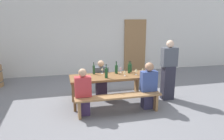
# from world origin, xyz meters

# --- Properties ---
(ground_plane) EXTENTS (24.00, 24.00, 0.00)m
(ground_plane) POSITION_xyz_m (0.00, 0.00, 0.00)
(ground_plane) COLOR slate
(back_wall) EXTENTS (14.00, 0.20, 3.20)m
(back_wall) POSITION_xyz_m (0.00, 3.26, 1.60)
(back_wall) COLOR silver
(back_wall) RESTS_ON ground
(wooden_door) EXTENTS (0.90, 0.06, 2.10)m
(wooden_door) POSITION_xyz_m (1.74, 3.12, 1.05)
(wooden_door) COLOR #9E7247
(wooden_door) RESTS_ON ground
(tasting_table) EXTENTS (2.15, 0.72, 0.75)m
(tasting_table) POSITION_xyz_m (0.00, 0.00, 0.67)
(tasting_table) COLOR brown
(tasting_table) RESTS_ON ground
(bench_near) EXTENTS (2.05, 0.30, 0.45)m
(bench_near) POSITION_xyz_m (0.00, -0.66, 0.36)
(bench_near) COLOR #9E7247
(bench_near) RESTS_ON ground
(bench_far) EXTENTS (2.05, 0.30, 0.45)m
(bench_far) POSITION_xyz_m (0.00, 0.66, 0.36)
(bench_far) COLOR #9E7247
(bench_far) RESTS_ON ground
(wine_bottle_0) EXTENTS (0.08, 0.08, 0.33)m
(wine_bottle_0) POSITION_xyz_m (0.17, 0.19, 0.87)
(wine_bottle_0) COLOR #194723
(wine_bottle_0) RESTS_ON tasting_table
(wine_bottle_1) EXTENTS (0.07, 0.07, 0.33)m
(wine_bottle_1) POSITION_xyz_m (0.90, -0.25, 0.87)
(wine_bottle_1) COLOR #194723
(wine_bottle_1) RESTS_ON tasting_table
(wine_bottle_2) EXTENTS (0.07, 0.07, 0.35)m
(wine_bottle_2) POSITION_xyz_m (-0.19, -0.17, 0.88)
(wine_bottle_2) COLOR #194723
(wine_bottle_2) RESTS_ON tasting_table
(wine_bottle_3) EXTENTS (0.06, 0.06, 0.32)m
(wine_bottle_3) POSITION_xyz_m (-0.43, 0.27, 0.87)
(wine_bottle_3) COLOR #234C2D
(wine_bottle_3) RESTS_ON tasting_table
(wine_bottle_4) EXTENTS (0.07, 0.07, 0.33)m
(wine_bottle_4) POSITION_xyz_m (0.51, 0.14, 0.88)
(wine_bottle_4) COLOR #194723
(wine_bottle_4) RESTS_ON tasting_table
(wine_bottle_5) EXTENTS (0.07, 0.07, 0.30)m
(wine_bottle_5) POSITION_xyz_m (0.59, 0.25, 0.87)
(wine_bottle_5) COLOR #234C2D
(wine_bottle_5) RESTS_ON tasting_table
(wine_glass_0) EXTENTS (0.08, 0.08, 0.17)m
(wine_glass_0) POSITION_xyz_m (0.63, -0.07, 0.87)
(wine_glass_0) COLOR silver
(wine_glass_0) RESTS_ON tasting_table
(wine_glass_1) EXTENTS (0.07, 0.07, 0.16)m
(wine_glass_1) POSITION_xyz_m (0.31, 0.26, 0.87)
(wine_glass_1) COLOR silver
(wine_glass_1) RESTS_ON tasting_table
(wine_glass_2) EXTENTS (0.06, 0.06, 0.16)m
(wine_glass_2) POSITION_xyz_m (0.85, 0.02, 0.86)
(wine_glass_2) COLOR silver
(wine_glass_2) RESTS_ON tasting_table
(wine_glass_3) EXTENTS (0.06, 0.06, 0.17)m
(wine_glass_3) POSITION_xyz_m (-0.20, 0.26, 0.87)
(wine_glass_3) COLOR silver
(wine_glass_3) RESTS_ON tasting_table
(wine_glass_4) EXTENTS (0.06, 0.06, 0.16)m
(wine_glass_4) POSITION_xyz_m (0.31, -0.10, 0.86)
(wine_glass_4) COLOR silver
(wine_glass_4) RESTS_ON tasting_table
(seated_guest_near_0) EXTENTS (0.37, 0.24, 1.10)m
(seated_guest_near_0) POSITION_xyz_m (-0.81, -0.51, 0.52)
(seated_guest_near_0) COLOR #432F59
(seated_guest_near_0) RESTS_ON ground
(seated_guest_near_1) EXTENTS (0.40, 0.24, 1.16)m
(seated_guest_near_1) POSITION_xyz_m (0.80, -0.51, 0.56)
(seated_guest_near_1) COLOR #363253
(seated_guest_near_1) RESTS_ON ground
(seated_guest_far_0) EXTENTS (0.39, 0.24, 1.06)m
(seated_guest_far_0) POSITION_xyz_m (-0.19, 0.51, 0.49)
(seated_guest_far_0) COLOR #392A3F
(seated_guest_far_0) RESTS_ON ground
(standing_host) EXTENTS (0.42, 0.24, 1.63)m
(standing_host) POSITION_xyz_m (1.55, -0.08, 0.79)
(standing_host) COLOR #2C2C39
(standing_host) RESTS_ON ground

